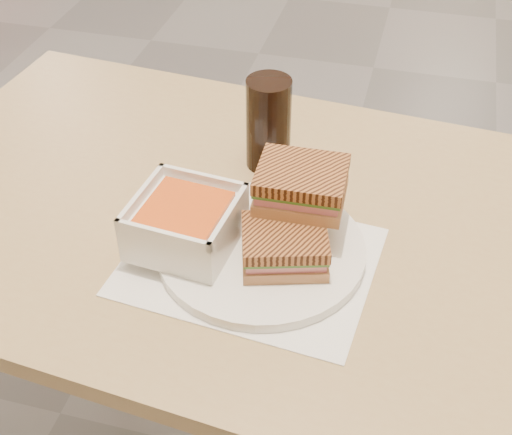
% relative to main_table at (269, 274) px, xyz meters
% --- Properties ---
extents(main_table, '(1.26, 0.80, 0.75)m').
position_rel_main_table_xyz_m(main_table, '(0.00, 0.00, 0.00)').
color(main_table, '#A38958').
rests_on(main_table, ground).
extents(tray_liner, '(0.35, 0.29, 0.00)m').
position_rel_main_table_xyz_m(tray_liner, '(-0.01, -0.10, 0.11)').
color(tray_liner, white).
rests_on(tray_liner, main_table).
extents(plate, '(0.29, 0.29, 0.02)m').
position_rel_main_table_xyz_m(plate, '(0.01, -0.08, 0.12)').
color(plate, white).
rests_on(plate, tray_liner).
extents(soup_bowl, '(0.15, 0.15, 0.07)m').
position_rel_main_table_xyz_m(soup_bowl, '(-0.09, -0.10, 0.16)').
color(soup_bowl, white).
rests_on(soup_bowl, plate).
extents(panini_lower, '(0.13, 0.12, 0.05)m').
position_rel_main_table_xyz_m(panini_lower, '(0.04, -0.10, 0.16)').
color(panini_lower, '#B67E53').
rests_on(panini_lower, plate).
extents(panini_upper, '(0.12, 0.10, 0.05)m').
position_rel_main_table_xyz_m(panini_upper, '(0.05, -0.03, 0.21)').
color(panini_upper, '#B67E53').
rests_on(panini_upper, panini_lower).
extents(cola_glass, '(0.07, 0.07, 0.15)m').
position_rel_main_table_xyz_m(cola_glass, '(-0.04, 0.13, 0.19)').
color(cola_glass, black).
rests_on(cola_glass, main_table).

